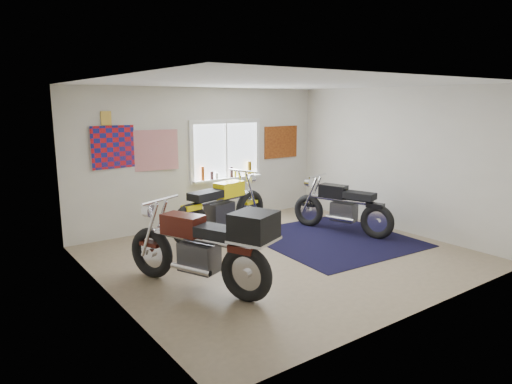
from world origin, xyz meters
TOP-DOWN VIEW (x-y plane):
  - ground at (0.00, 0.00)m, footprint 5.50×5.50m
  - room_shell at (0.00, 0.00)m, footprint 5.50×5.50m
  - navy_rug at (1.29, 0.16)m, footprint 2.65×2.75m
  - window_assembly at (0.50, 2.47)m, footprint 1.66×0.17m
  - oil_bottles at (0.53, 2.40)m, footprint 1.20×0.09m
  - flag_display at (-1.90, 2.48)m, footprint 1.60×0.10m
  - triumph_poster at (1.95, 2.48)m, footprint 0.90×0.03m
  - yellow_triumph at (-0.22, 1.50)m, footprint 2.28×0.83m
  - black_chrome_bike at (1.75, 0.39)m, footprint 0.83×2.00m
  - maroon_tourer at (-1.68, -0.52)m, footprint 1.23×2.20m

SIDE VIEW (x-z plane):
  - ground at x=0.00m, z-range 0.00..0.00m
  - navy_rug at x=1.29m, z-range 0.00..0.01m
  - black_chrome_bike at x=1.75m, z-range -0.07..0.99m
  - yellow_triumph at x=-0.22m, z-range -0.07..1.10m
  - maroon_tourer at x=-1.68m, z-range 0.02..1.18m
  - oil_bottles at x=0.53m, z-range 0.87..1.17m
  - window_assembly at x=0.50m, z-range 0.74..2.00m
  - triumph_poster at x=1.95m, z-range 1.20..1.90m
  - room_shell at x=0.00m, z-range -1.11..4.39m
  - flag_display at x=-1.90m, z-range 1.56..2.73m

